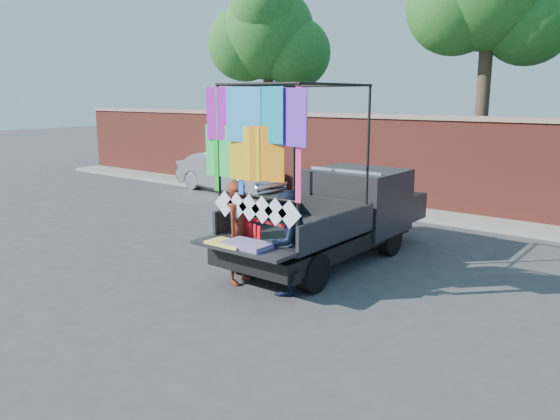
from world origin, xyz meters
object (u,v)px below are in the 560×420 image
Objects in this scene: pickup_truck at (342,214)px; man at (287,243)px; sedan at (229,172)px; woman at (240,233)px.

pickup_truck is 2.44m from man.
sedan is 2.37× the size of man.
woman is at bearing -131.92° from sedan.
woman reaches higher than man.
sedan is at bearing -126.21° from man.
sedan is 9.68m from man.
sedan is 9.06m from woman.
woman is (-0.47, -2.47, 0.04)m from pickup_truck.
pickup_truck is at bearing -164.12° from man.
pickup_truck is at bearing -116.78° from sedan.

